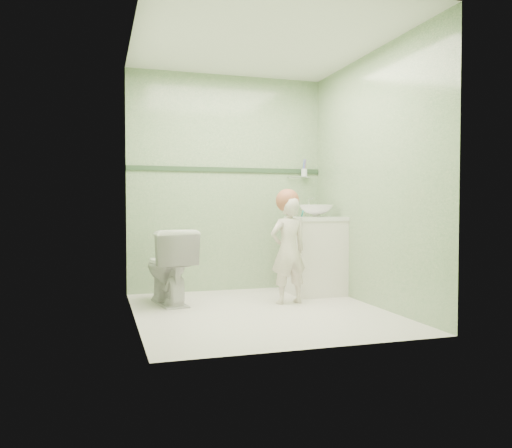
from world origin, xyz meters
name	(u,v)px	position (x,y,z in m)	size (l,w,h in m)	color
ground	(261,312)	(0.00, 0.00, 0.00)	(2.50, 2.50, 0.00)	white
room_shell	(261,177)	(0.00, 0.00, 1.20)	(2.50, 2.54, 2.40)	#7DA877
trim_stripe	(227,170)	(0.00, 1.24, 1.35)	(2.20, 0.02, 0.05)	#2F4A2F
vanity	(316,257)	(0.84, 0.70, 0.40)	(0.52, 0.50, 0.80)	white
counter	(316,219)	(0.84, 0.70, 0.81)	(0.54, 0.52, 0.04)	white
basin	(316,211)	(0.84, 0.70, 0.89)	(0.37, 0.37, 0.13)	white
faucet	(309,203)	(0.84, 0.89, 0.97)	(0.03, 0.13, 0.18)	silver
cup_holder	(304,173)	(0.89, 1.18, 1.33)	(0.26, 0.07, 0.21)	silver
toilet	(169,266)	(-0.74, 0.61, 0.36)	(0.41, 0.71, 0.73)	white
toddler	(288,250)	(0.37, 0.30, 0.52)	(0.38, 0.25, 1.03)	beige
hair_cap	(287,201)	(0.37, 0.33, 1.00)	(0.23, 0.23, 0.23)	#A45C3F
teal_toothbrush	(301,213)	(0.46, 0.19, 0.88)	(0.11, 0.14, 0.08)	teal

